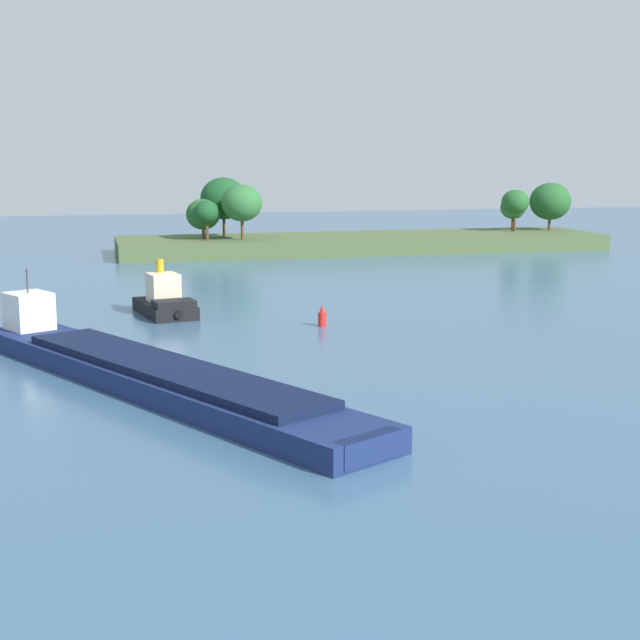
# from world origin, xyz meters

# --- Properties ---
(treeline_island) EXTENTS (74.35, 17.44, 11.20)m
(treeline_island) POSITION_xyz_m (9.83, 99.99, 2.74)
(treeline_island) COLOR #4C6038
(treeline_island) RESTS_ON ground
(tugboat) EXTENTS (5.48, 9.19, 4.98)m
(tugboat) POSITION_xyz_m (-24.39, 48.58, 1.27)
(tugboat) COLOR black
(tugboat) RESTS_ON ground
(cargo_barge) EXTENTS (22.76, 36.71, 5.99)m
(cargo_barge) POSITION_xyz_m (-27.83, 22.16, 0.99)
(cargo_barge) COLOR navy
(cargo_barge) RESTS_ON ground
(channel_buoy_red) EXTENTS (0.70, 0.70, 1.90)m
(channel_buoy_red) POSITION_xyz_m (-11.89, 39.62, 0.81)
(channel_buoy_red) COLOR red
(channel_buoy_red) RESTS_ON ground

